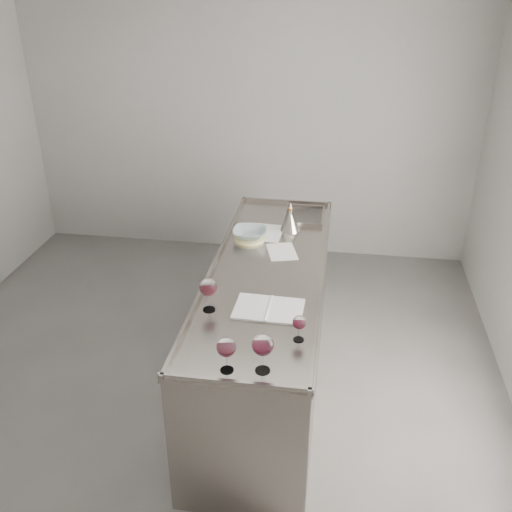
# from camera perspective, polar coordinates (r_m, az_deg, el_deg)

# --- Properties ---
(room_shell) EXTENTS (4.54, 5.04, 2.84)m
(room_shell) POSITION_cam_1_polar(r_m,az_deg,el_deg) (3.45, -7.74, 3.60)
(room_shell) COLOR #504E4B
(room_shell) RESTS_ON ground
(counter) EXTENTS (0.77, 2.42, 0.97)m
(counter) POSITION_cam_1_polar(r_m,az_deg,el_deg) (4.07, 1.09, -7.14)
(counter) COLOR gray
(counter) RESTS_ON ground
(wine_glass_left) EXTENTS (0.11, 0.11, 0.21)m
(wine_glass_left) POSITION_cam_1_polar(r_m,az_deg,el_deg) (3.33, -4.80, -3.24)
(wine_glass_left) COLOR white
(wine_glass_left) RESTS_ON counter
(wine_glass_middle) EXTENTS (0.10, 0.10, 0.19)m
(wine_glass_middle) POSITION_cam_1_polar(r_m,az_deg,el_deg) (2.85, -2.99, -9.17)
(wine_glass_middle) COLOR white
(wine_glass_middle) RESTS_ON counter
(wine_glass_right) EXTENTS (0.11, 0.11, 0.22)m
(wine_glass_right) POSITION_cam_1_polar(r_m,az_deg,el_deg) (2.84, 0.68, -8.96)
(wine_glass_right) COLOR white
(wine_glass_right) RESTS_ON counter
(wine_glass_small) EXTENTS (0.07, 0.07, 0.15)m
(wine_glass_small) POSITION_cam_1_polar(r_m,az_deg,el_deg) (3.09, 4.34, -6.73)
(wine_glass_small) COLOR white
(wine_glass_small) RESTS_ON counter
(notebook) EXTENTS (0.41, 0.30, 0.02)m
(notebook) POSITION_cam_1_polar(r_m,az_deg,el_deg) (3.39, 1.27, -5.29)
(notebook) COLOR silver
(notebook) RESTS_ON counter
(loose_paper_top) EXTENTS (0.26, 0.32, 0.00)m
(loose_paper_top) POSITION_cam_1_polar(r_m,az_deg,el_deg) (4.05, 2.60, 0.45)
(loose_paper_top) COLOR silver
(loose_paper_top) RESTS_ON counter
(loose_paper_under) EXTENTS (0.24, 0.33, 0.00)m
(loose_paper_under) POSITION_cam_1_polar(r_m,az_deg,el_deg) (4.33, 1.13, 2.35)
(loose_paper_under) COLOR silver
(loose_paper_under) RESTS_ON counter
(trivet) EXTENTS (0.27, 0.27, 0.02)m
(trivet) POSITION_cam_1_polar(r_m,az_deg,el_deg) (4.23, -0.64, 1.79)
(trivet) COLOR beige
(trivet) RESTS_ON counter
(ceramic_bowl) EXTENTS (0.26, 0.26, 0.06)m
(ceramic_bowl) POSITION_cam_1_polar(r_m,az_deg,el_deg) (4.21, -0.64, 2.29)
(ceramic_bowl) COLOR #86979C
(ceramic_bowl) RESTS_ON trivet
(wine_funnel) EXTENTS (0.16, 0.16, 0.23)m
(wine_funnel) POSITION_cam_1_polar(r_m,az_deg,el_deg) (4.36, 3.42, 3.42)
(wine_funnel) COLOR #ABA498
(wine_funnel) RESTS_ON counter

